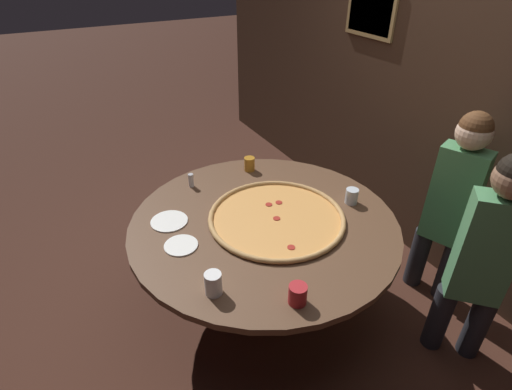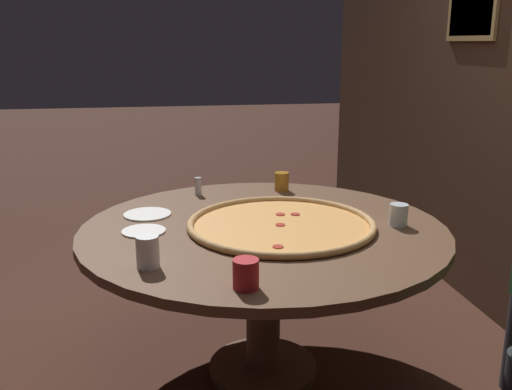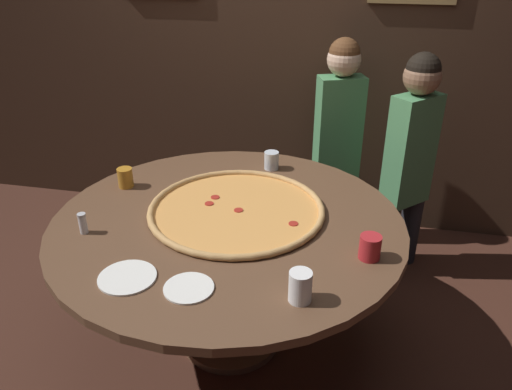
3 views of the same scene
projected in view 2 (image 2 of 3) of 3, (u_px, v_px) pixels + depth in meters
name	position (u px, v px, depth m)	size (l,w,h in m)	color
ground_plane	(263.00, 371.00, 2.76)	(24.00, 24.00, 0.00)	#422319
dining_table	(263.00, 252.00, 2.60)	(1.65, 1.65, 0.74)	brown
giant_pizza	(281.00, 224.00, 2.56)	(0.85, 0.85, 0.03)	#E0994C
drink_cup_front_edge	(246.00, 274.00, 1.91)	(0.09, 0.09, 0.10)	#B22328
drink_cup_far_right	(282.00, 182.00, 3.18)	(0.08, 0.08, 0.10)	#BC7A23
drink_cup_far_left	(399.00, 215.00, 2.57)	(0.08, 0.08, 0.10)	silver
drink_cup_near_right	(148.00, 252.00, 2.08)	(0.09, 0.09, 0.12)	white
white_plate_far_back	(144.00, 231.00, 2.49)	(0.19, 0.19, 0.01)	white
white_plate_near_front	(147.00, 214.00, 2.74)	(0.23, 0.23, 0.01)	white
condiment_shaker	(198.00, 186.00, 3.08)	(0.04, 0.04, 0.10)	silver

